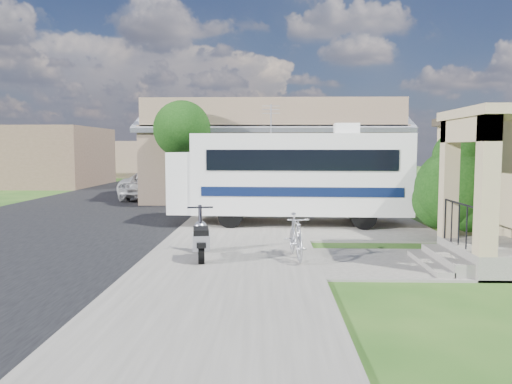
{
  "coord_description": "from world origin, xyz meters",
  "views": [
    {
      "loc": [
        -0.07,
        -11.96,
        2.57
      ],
      "look_at": [
        -0.5,
        2.5,
        1.3
      ],
      "focal_mm": 35.0,
      "sensor_mm": 36.0,
      "label": 1
    }
  ],
  "objects_px": {
    "bicycle": "(296,239)",
    "garden_hose": "(435,253)",
    "van": "(169,174)",
    "motorhome": "(292,174)",
    "scooter": "(201,239)",
    "pickup_truck": "(158,184)",
    "shrub": "(459,186)"
  },
  "relations": [
    {
      "from": "pickup_truck",
      "to": "van",
      "type": "height_order",
      "value": "van"
    },
    {
      "from": "scooter",
      "to": "van",
      "type": "height_order",
      "value": "van"
    },
    {
      "from": "scooter",
      "to": "van",
      "type": "distance_m",
      "value": 21.42
    },
    {
      "from": "shrub",
      "to": "scooter",
      "type": "bearing_deg",
      "value": -158.69
    },
    {
      "from": "scooter",
      "to": "pickup_truck",
      "type": "distance_m",
      "value": 14.82
    },
    {
      "from": "bicycle",
      "to": "garden_hose",
      "type": "height_order",
      "value": "bicycle"
    },
    {
      "from": "shrub",
      "to": "garden_hose",
      "type": "relative_size",
      "value": 6.95
    },
    {
      "from": "shrub",
      "to": "scooter",
      "type": "xyz_separation_m",
      "value": [
        -6.74,
        -2.63,
        -1.04
      ]
    },
    {
      "from": "bicycle",
      "to": "van",
      "type": "distance_m",
      "value": 21.95
    },
    {
      "from": "bicycle",
      "to": "pickup_truck",
      "type": "distance_m",
      "value": 15.5
    },
    {
      "from": "bicycle",
      "to": "pickup_truck",
      "type": "height_order",
      "value": "pickup_truck"
    },
    {
      "from": "scooter",
      "to": "bicycle",
      "type": "height_order",
      "value": "scooter"
    },
    {
      "from": "bicycle",
      "to": "van",
      "type": "xyz_separation_m",
      "value": [
        -7.15,
        20.75,
        0.4
      ]
    },
    {
      "from": "shrub",
      "to": "garden_hose",
      "type": "bearing_deg",
      "value": -121.96
    },
    {
      "from": "motorhome",
      "to": "van",
      "type": "height_order",
      "value": "motorhome"
    },
    {
      "from": "bicycle",
      "to": "pickup_truck",
      "type": "xyz_separation_m",
      "value": [
        -6.39,
        14.12,
        0.23
      ]
    },
    {
      "from": "scooter",
      "to": "garden_hose",
      "type": "relative_size",
      "value": 4.0
    },
    {
      "from": "bicycle",
      "to": "van",
      "type": "height_order",
      "value": "van"
    },
    {
      "from": "shrub",
      "to": "van",
      "type": "distance_m",
      "value": 21.66
    },
    {
      "from": "shrub",
      "to": "garden_hose",
      "type": "xyz_separation_m",
      "value": [
        -1.23,
        -1.98,
        -1.45
      ]
    },
    {
      "from": "garden_hose",
      "to": "shrub",
      "type": "bearing_deg",
      "value": 58.04
    },
    {
      "from": "pickup_truck",
      "to": "scooter",
      "type": "bearing_deg",
      "value": 112.01
    },
    {
      "from": "bicycle",
      "to": "scooter",
      "type": "bearing_deg",
      "value": 175.79
    },
    {
      "from": "shrub",
      "to": "bicycle",
      "type": "bearing_deg",
      "value": -150.91
    },
    {
      "from": "motorhome",
      "to": "pickup_truck",
      "type": "height_order",
      "value": "motorhome"
    },
    {
      "from": "scooter",
      "to": "pickup_truck",
      "type": "height_order",
      "value": "pickup_truck"
    },
    {
      "from": "shrub",
      "to": "van",
      "type": "xyz_separation_m",
      "value": [
        -11.72,
        18.2,
        -0.65
      ]
    },
    {
      "from": "motorhome",
      "to": "van",
      "type": "relative_size",
      "value": 1.26
    },
    {
      "from": "motorhome",
      "to": "bicycle",
      "type": "distance_m",
      "value": 5.57
    },
    {
      "from": "van",
      "to": "bicycle",
      "type": "bearing_deg",
      "value": -63.17
    },
    {
      "from": "bicycle",
      "to": "garden_hose",
      "type": "relative_size",
      "value": 3.89
    },
    {
      "from": "shrub",
      "to": "garden_hose",
      "type": "height_order",
      "value": "shrub"
    }
  ]
}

